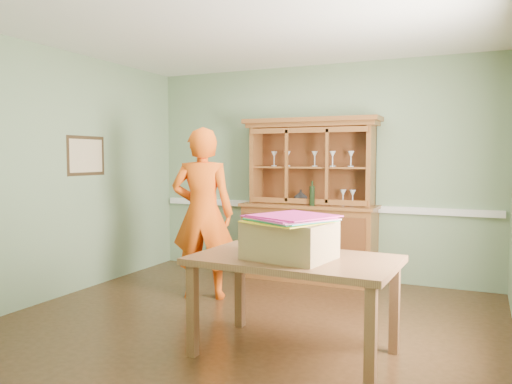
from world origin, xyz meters
The scene contains 12 objects.
floor centered at (0.00, 0.00, 0.00)m, with size 4.50×4.50×0.00m, color #4B2D18.
ceiling centered at (0.00, 0.00, 2.70)m, with size 4.50×4.50×0.00m, color white.
wall_back centered at (0.00, 2.00, 1.35)m, with size 4.50×4.50×0.00m, color gray.
wall_left centered at (-2.25, 0.00, 1.35)m, with size 4.00×4.00×0.00m, color gray.
wall_front centered at (0.00, -2.00, 1.35)m, with size 4.50×4.50×0.00m, color gray.
chair_rail centered at (0.00, 1.98, 0.90)m, with size 4.41×0.05×0.08m, color white.
framed_map centered at (-2.23, 0.30, 1.55)m, with size 0.03×0.60×0.46m.
china_hutch centered at (-0.01, 1.77, 0.71)m, with size 1.72×0.57×2.02m.
dining_table centered at (0.65, -0.59, 0.68)m, with size 1.58×0.99×0.77m.
cardboard_box centered at (0.64, -0.66, 0.91)m, with size 0.61×0.49×0.28m, color #906F4A.
kite_stack centered at (0.67, -0.70, 1.08)m, with size 0.69×0.69×0.05m.
person centered at (-0.80, 0.50, 0.92)m, with size 0.67×0.44×1.85m, color #E9540E.
Camera 1 is at (1.94, -4.16, 1.53)m, focal length 35.00 mm.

